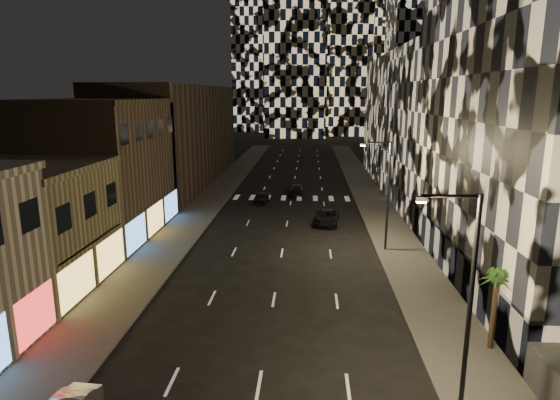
# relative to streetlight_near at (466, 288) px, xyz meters

# --- Properties ---
(sidewalk_left) EXTENTS (4.00, 120.00, 0.15)m
(sidewalk_left) POSITION_rel_streetlight_near_xyz_m (-18.35, 40.00, -5.28)
(sidewalk_left) COLOR #47443F
(sidewalk_left) RESTS_ON ground
(sidewalk_right) EXTENTS (4.00, 120.00, 0.15)m
(sidewalk_right) POSITION_rel_streetlight_near_xyz_m (1.65, 40.00, -5.28)
(sidewalk_right) COLOR #47443F
(sidewalk_right) RESTS_ON ground
(curb_left) EXTENTS (0.20, 120.00, 0.15)m
(curb_left) POSITION_rel_streetlight_near_xyz_m (-16.25, 40.00, -5.28)
(curb_left) COLOR #4C4C47
(curb_left) RESTS_ON ground
(curb_right) EXTENTS (0.20, 120.00, 0.15)m
(curb_right) POSITION_rel_streetlight_near_xyz_m (-0.45, 40.00, -5.28)
(curb_right) COLOR #4C4C47
(curb_right) RESTS_ON ground
(retail_tan) EXTENTS (10.00, 10.00, 8.00)m
(retail_tan) POSITION_rel_streetlight_near_xyz_m (-25.35, 11.00, -1.35)
(retail_tan) COLOR olive
(retail_tan) RESTS_ON ground
(retail_brown) EXTENTS (10.00, 15.00, 12.00)m
(retail_brown) POSITION_rel_streetlight_near_xyz_m (-25.35, 23.50, 0.65)
(retail_brown) COLOR #4B392A
(retail_brown) RESTS_ON ground
(retail_filler_left) EXTENTS (10.00, 40.00, 14.00)m
(retail_filler_left) POSITION_rel_streetlight_near_xyz_m (-25.35, 50.00, 1.65)
(retail_filler_left) COLOR #4B392A
(retail_filler_left) RESTS_ON ground
(midrise_base) EXTENTS (0.60, 25.00, 3.00)m
(midrise_base) POSITION_rel_streetlight_near_xyz_m (3.95, 14.50, -3.85)
(midrise_base) COLOR #383838
(midrise_base) RESTS_ON ground
(midrise_filler_right) EXTENTS (16.00, 40.00, 18.00)m
(midrise_filler_right) POSITION_rel_streetlight_near_xyz_m (11.65, 47.00, 3.65)
(midrise_filler_right) COLOR #232326
(midrise_filler_right) RESTS_ON ground
(streetlight_near) EXTENTS (2.55, 0.25, 9.00)m
(streetlight_near) POSITION_rel_streetlight_near_xyz_m (0.00, 0.00, 0.00)
(streetlight_near) COLOR black
(streetlight_near) RESTS_ON sidewalk_right
(streetlight_far) EXTENTS (2.55, 0.25, 9.00)m
(streetlight_far) POSITION_rel_streetlight_near_xyz_m (0.00, 20.00, 0.00)
(streetlight_far) COLOR black
(streetlight_far) RESTS_ON sidewalk_right
(car_dark_midlane) EXTENTS (1.75, 3.73, 1.23)m
(car_dark_midlane) POSITION_rel_streetlight_near_xyz_m (-11.85, 37.10, -4.74)
(car_dark_midlane) COLOR black
(car_dark_midlane) RESTS_ON ground
(car_dark_oncoming) EXTENTS (2.02, 4.90, 1.42)m
(car_dark_oncoming) POSITION_rel_streetlight_near_xyz_m (-7.85, 42.04, -4.64)
(car_dark_oncoming) COLOR black
(car_dark_oncoming) RESTS_ON ground
(car_dark_rightlane) EXTENTS (2.80, 5.17, 1.38)m
(car_dark_rightlane) POSITION_rel_streetlight_near_xyz_m (-4.35, 28.08, -4.66)
(car_dark_rightlane) COLOR black
(car_dark_rightlane) RESTS_ON ground
(palm_tree) EXTENTS (2.17, 2.13, 4.25)m
(palm_tree) POSITION_rel_streetlight_near_xyz_m (3.15, 4.66, -1.70)
(palm_tree) COLOR #47331E
(palm_tree) RESTS_ON sidewalk_right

